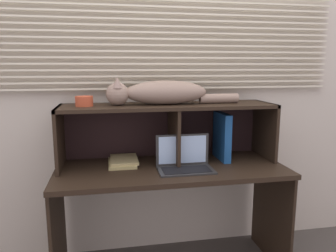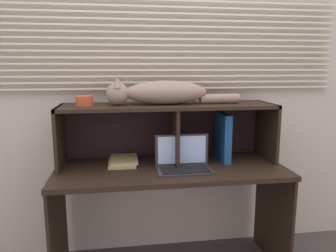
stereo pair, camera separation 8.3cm
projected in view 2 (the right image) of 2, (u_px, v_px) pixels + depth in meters
The scene contains 8 objects.
back_panel_with_blinds at pixel (163, 79), 2.30m from camera, with size 4.40×0.08×2.50m.
desk at pixel (170, 187), 2.09m from camera, with size 1.44×0.60×0.72m.
hutch_shelf_unit at pixel (168, 120), 2.15m from camera, with size 1.38×0.36×0.38m.
cat at pixel (160, 93), 2.08m from camera, with size 0.86×0.18×0.18m.
laptop at pixel (184, 162), 2.00m from camera, with size 0.34×0.20×0.21m.
binder_upright at pixel (223, 137), 2.20m from camera, with size 0.05×0.24×0.32m, color #1A4C8C.
book_stack at pixel (123, 161), 2.13m from camera, with size 0.19×0.25×0.04m.
small_basket at pixel (84, 101), 2.02m from camera, with size 0.11×0.11×0.06m, color #C64C2E.
Camera 2 is at (-0.30, -1.75, 1.34)m, focal length 34.91 mm.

